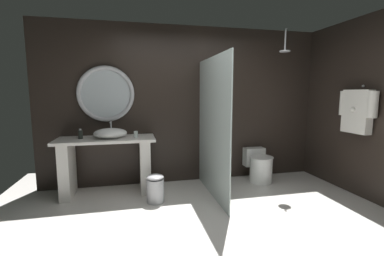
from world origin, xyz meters
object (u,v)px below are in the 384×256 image
object	(u,v)px
tumbler_cup	(136,134)
toilet	(259,166)
rain_shower_head	(285,48)
waste_bin	(155,188)
soap_dispenser	(80,134)
hanging_bathrobe	(357,109)
round_wall_mirror	(106,94)
vessel_sink	(110,133)

from	to	relation	value
tumbler_cup	toilet	distance (m)	2.15
rain_shower_head	waste_bin	distance (m)	2.89
waste_bin	soap_dispenser	bearing A→B (deg)	153.69
tumbler_cup	soap_dispenser	size ratio (longest dim) A/B	0.66
rain_shower_head	toilet	distance (m)	1.97
tumbler_cup	toilet	bearing A→B (deg)	1.40
rain_shower_head	soap_dispenser	bearing A→B (deg)	175.51
soap_dispenser	hanging_bathrobe	bearing A→B (deg)	-13.13
tumbler_cup	soap_dispenser	xyz separation A→B (m)	(-0.79, 0.07, 0.02)
tumbler_cup	rain_shower_head	distance (m)	2.66
round_wall_mirror	rain_shower_head	distance (m)	2.88
round_wall_mirror	hanging_bathrobe	bearing A→B (deg)	-18.33
vessel_sink	toilet	size ratio (longest dim) A/B	0.83
tumbler_cup	hanging_bathrobe	world-z (taller)	hanging_bathrobe
soap_dispenser	rain_shower_head	size ratio (longest dim) A/B	0.42
soap_dispenser	waste_bin	bearing A→B (deg)	-26.31
vessel_sink	tumbler_cup	distance (m)	0.37
tumbler_cup	round_wall_mirror	distance (m)	0.81
tumbler_cup	toilet	size ratio (longest dim) A/B	0.17
rain_shower_head	hanging_bathrobe	distance (m)	1.38
hanging_bathrobe	toilet	xyz separation A→B (m)	(-1.03, 0.89, -1.01)
soap_dispenser	round_wall_mirror	bearing A→B (deg)	36.45
waste_bin	hanging_bathrobe	bearing A→B (deg)	-7.92
hanging_bathrobe	waste_bin	size ratio (longest dim) A/B	1.75
soap_dispenser	waste_bin	xyz separation A→B (m)	(1.03, -0.51, -0.72)
hanging_bathrobe	soap_dispenser	bearing A→B (deg)	166.87
rain_shower_head	vessel_sink	bearing A→B (deg)	175.52
hanging_bathrobe	toilet	size ratio (longest dim) A/B	1.19
soap_dispenser	round_wall_mirror	distance (m)	0.73
vessel_sink	toilet	world-z (taller)	vessel_sink
round_wall_mirror	toilet	distance (m)	2.79
toilet	soap_dispenser	bearing A→B (deg)	179.63
waste_bin	toilet	bearing A→B (deg)	15.05
vessel_sink	tumbler_cup	xyz separation A→B (m)	(0.37, -0.03, -0.03)
tumbler_cup	soap_dispenser	world-z (taller)	soap_dispenser
rain_shower_head	toilet	size ratio (longest dim) A/B	0.61
vessel_sink	waste_bin	world-z (taller)	vessel_sink
tumbler_cup	soap_dispenser	distance (m)	0.79
hanging_bathrobe	waste_bin	world-z (taller)	hanging_bathrobe
soap_dispenser	toilet	size ratio (longest dim) A/B	0.26
vessel_sink	tumbler_cup	bearing A→B (deg)	-5.43
round_wall_mirror	waste_bin	distance (m)	1.65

